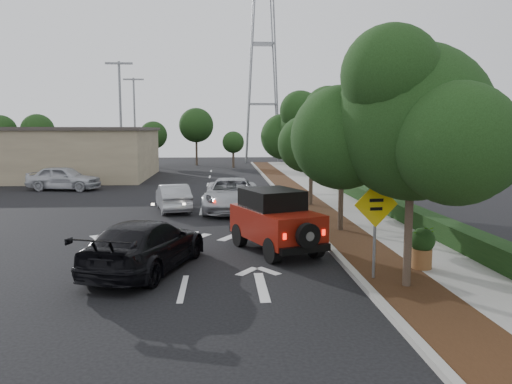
{
  "coord_description": "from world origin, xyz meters",
  "views": [
    {
      "loc": [
        1.0,
        -12.32,
        4.01
      ],
      "look_at": [
        2.06,
        3.0,
        2.07
      ],
      "focal_mm": 35.0,
      "sensor_mm": 36.0,
      "label": 1
    }
  ],
  "objects": [
    {
      "name": "transmission_tower",
      "position": [
        6.0,
        48.0,
        0.0
      ],
      "size": [
        7.0,
        4.0,
        28.0
      ],
      "primitive_type": null,
      "color": "slate",
      "rests_on": "ground"
    },
    {
      "name": "planting_strip",
      "position": [
        5.6,
        12.0,
        0.06
      ],
      "size": [
        1.8,
        70.0,
        0.12
      ],
      "primitive_type": "cube",
      "color": "black",
      "rests_on": "ground"
    },
    {
      "name": "speed_hump_sign",
      "position": [
        4.97,
        0.15,
        1.76
      ],
      "size": [
        1.19,
        0.17,
        2.55
      ],
      "rotation": [
        0.0,
        0.0,
        0.12
      ],
      "color": "slate",
      "rests_on": "ground"
    },
    {
      "name": "commercial_building",
      "position": [
        -16.0,
        30.0,
        2.0
      ],
      "size": [
        22.0,
        12.0,
        4.0
      ],
      "primitive_type": "cube",
      "color": "gray",
      "rests_on": "ground"
    },
    {
      "name": "terracotta_planter",
      "position": [
        6.6,
        1.0,
        0.82
      ],
      "size": [
        0.7,
        0.7,
        1.21
      ],
      "rotation": [
        0.0,
        0.0,
        0.01
      ],
      "color": "brown",
      "rests_on": "ground"
    },
    {
      "name": "red_jeep",
      "position": [
        2.69,
        3.84,
        1.03
      ],
      "size": [
        2.97,
        4.17,
        2.04
      ],
      "rotation": [
        0.0,
        0.0,
        0.38
      ],
      "color": "black",
      "rests_on": "ground"
    },
    {
      "name": "street_tree_far",
      "position": [
        5.6,
        13.0,
        0.0
      ],
      "size": [
        3.4,
        3.4,
        5.62
      ],
      "primitive_type": null,
      "color": "black",
      "rests_on": "ground"
    },
    {
      "name": "sidewalk",
      "position": [
        7.5,
        12.0,
        0.06
      ],
      "size": [
        2.0,
        70.0,
        0.12
      ],
      "primitive_type": "cube",
      "color": "gray",
      "rests_on": "ground"
    },
    {
      "name": "curb",
      "position": [
        4.6,
        12.0,
        0.07
      ],
      "size": [
        0.2,
        70.0,
        0.15
      ],
      "primitive_type": "cube",
      "color": "#9E9B93",
      "rests_on": "ground"
    },
    {
      "name": "black_suv_oncoming",
      "position": [
        -1.17,
        1.74,
        0.73
      ],
      "size": [
        3.49,
        5.44,
        1.47
      ],
      "primitive_type": "imported",
      "rotation": [
        0.0,
        0.0,
        2.83
      ],
      "color": "black",
      "rests_on": "ground"
    },
    {
      "name": "parked_suv",
      "position": [
        -9.43,
        21.31,
        0.81
      ],
      "size": [
        5.04,
        2.83,
        1.62
      ],
      "primitive_type": "imported",
      "rotation": [
        0.0,
        0.0,
        1.37
      ],
      "color": "#B8BBC1",
      "rests_on": "ground"
    },
    {
      "name": "street_tree_near",
      "position": [
        5.6,
        -0.5,
        0.0
      ],
      "size": [
        3.8,
        3.8,
        5.92
      ],
      "primitive_type": null,
      "color": "black",
      "rests_on": "ground"
    },
    {
      "name": "silver_suv_ahead",
      "position": [
        1.48,
        12.11,
        0.8
      ],
      "size": [
        2.87,
        5.84,
        1.6
      ],
      "primitive_type": "imported",
      "rotation": [
        0.0,
        0.0,
        -0.04
      ],
      "color": "#A9ACB1",
      "rests_on": "ground"
    },
    {
      "name": "street_tree_mid",
      "position": [
        5.6,
        6.5,
        0.0
      ],
      "size": [
        3.2,
        3.2,
        5.32
      ],
      "primitive_type": null,
      "color": "black",
      "rests_on": "ground"
    },
    {
      "name": "light_pole_b",
      "position": [
        -7.5,
        38.0,
        0.0
      ],
      "size": [
        2.0,
        0.22,
        9.0
      ],
      "primitive_type": null,
      "color": "slate",
      "rests_on": "ground"
    },
    {
      "name": "silver_sedan_oncoming",
      "position": [
        -1.41,
        12.38,
        0.66
      ],
      "size": [
        2.21,
        4.22,
        1.32
      ],
      "primitive_type": "imported",
      "rotation": [
        0.0,
        0.0,
        3.35
      ],
      "color": "#A3A5AA",
      "rests_on": "ground"
    },
    {
      "name": "hedge",
      "position": [
        8.9,
        12.0,
        0.4
      ],
      "size": [
        0.8,
        70.0,
        0.8
      ],
      "primitive_type": "cube",
      "color": "black",
      "rests_on": "ground"
    },
    {
      "name": "ground",
      "position": [
        0.0,
        0.0,
        0.0
      ],
      "size": [
        120.0,
        120.0,
        0.0
      ],
      "primitive_type": "plane",
      "color": "black",
      "rests_on": "ground"
    },
    {
      "name": "light_pole_a",
      "position": [
        -6.5,
        26.0,
        0.0
      ],
      "size": [
        2.0,
        0.22,
        9.0
      ],
      "primitive_type": null,
      "color": "slate",
      "rests_on": "ground"
    }
  ]
}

